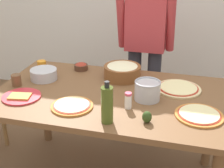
{
  "coord_description": "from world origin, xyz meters",
  "views": [
    {
      "loc": [
        0.51,
        -1.88,
        1.71
      ],
      "look_at": [
        0.0,
        0.05,
        0.81
      ],
      "focal_mm": 50.48,
      "sensor_mm": 36.0,
      "label": 1
    }
  ],
  "objects_px": {
    "popcorn_bowl": "(122,71)",
    "cup_orange": "(42,66)",
    "pizza_raw_on_board": "(178,88)",
    "plate_with_slice": "(21,96)",
    "small_sauce_bowl": "(81,66)",
    "steel_pot": "(147,90)",
    "pizza_second_cooked": "(72,106)",
    "olive_oil_bottle": "(107,105)",
    "dining_table": "(110,105)",
    "cup_small_brown": "(16,80)",
    "person_cook": "(146,39)",
    "avocado": "(147,117)",
    "salt_shaker": "(128,100)",
    "pizza_cooked_on_tray": "(199,115)",
    "mixing_bowl_steel": "(44,74)"
  },
  "relations": [
    {
      "from": "popcorn_bowl",
      "to": "cup_orange",
      "type": "xyz_separation_m",
      "value": [
        -0.66,
        -0.02,
        -0.02
      ]
    },
    {
      "from": "pizza_raw_on_board",
      "to": "plate_with_slice",
      "type": "relative_size",
      "value": 1.22
    },
    {
      "from": "small_sauce_bowl",
      "to": "cup_orange",
      "type": "xyz_separation_m",
      "value": [
        -0.3,
        -0.1,
        0.01
      ]
    },
    {
      "from": "plate_with_slice",
      "to": "steel_pot",
      "type": "height_order",
      "value": "steel_pot"
    },
    {
      "from": "small_sauce_bowl",
      "to": "pizza_second_cooked",
      "type": "bearing_deg",
      "value": -75.21
    },
    {
      "from": "pizza_second_cooked",
      "to": "small_sauce_bowl",
      "type": "xyz_separation_m",
      "value": [
        -0.16,
        0.61,
        0.02
      ]
    },
    {
      "from": "plate_with_slice",
      "to": "olive_oil_bottle",
      "type": "relative_size",
      "value": 1.02
    },
    {
      "from": "dining_table",
      "to": "plate_with_slice",
      "type": "distance_m",
      "value": 0.61
    },
    {
      "from": "popcorn_bowl",
      "to": "steel_pot",
      "type": "relative_size",
      "value": 1.61
    },
    {
      "from": "cup_small_brown",
      "to": "person_cook",
      "type": "bearing_deg",
      "value": 45.0
    },
    {
      "from": "pizza_second_cooked",
      "to": "avocado",
      "type": "bearing_deg",
      "value": -7.39
    },
    {
      "from": "small_sauce_bowl",
      "to": "dining_table",
      "type": "bearing_deg",
      "value": -46.72
    },
    {
      "from": "olive_oil_bottle",
      "to": "steel_pot",
      "type": "distance_m",
      "value": 0.39
    },
    {
      "from": "person_cook",
      "to": "salt_shaker",
      "type": "distance_m",
      "value": 0.94
    },
    {
      "from": "person_cook",
      "to": "olive_oil_bottle",
      "type": "height_order",
      "value": "person_cook"
    },
    {
      "from": "plate_with_slice",
      "to": "popcorn_bowl",
      "type": "height_order",
      "value": "popcorn_bowl"
    },
    {
      "from": "dining_table",
      "to": "pizza_second_cooked",
      "type": "xyz_separation_m",
      "value": [
        -0.18,
        -0.25,
        0.1
      ]
    },
    {
      "from": "pizza_cooked_on_tray",
      "to": "avocado",
      "type": "distance_m",
      "value": 0.33
    },
    {
      "from": "small_sauce_bowl",
      "to": "steel_pot",
      "type": "distance_m",
      "value": 0.72
    },
    {
      "from": "salt_shaker",
      "to": "cup_small_brown",
      "type": "bearing_deg",
      "value": 171.69
    },
    {
      "from": "person_cook",
      "to": "pizza_raw_on_board",
      "type": "xyz_separation_m",
      "value": [
        0.34,
        -0.57,
        -0.17
      ]
    },
    {
      "from": "pizza_raw_on_board",
      "to": "salt_shaker",
      "type": "height_order",
      "value": "salt_shaker"
    },
    {
      "from": "steel_pot",
      "to": "salt_shaker",
      "type": "relative_size",
      "value": 1.64
    },
    {
      "from": "steel_pot",
      "to": "cup_small_brown",
      "type": "bearing_deg",
      "value": -178.34
    },
    {
      "from": "popcorn_bowl",
      "to": "avocado",
      "type": "distance_m",
      "value": 0.66
    },
    {
      "from": "cup_small_brown",
      "to": "plate_with_slice",
      "type": "bearing_deg",
      "value": -52.24
    },
    {
      "from": "small_sauce_bowl",
      "to": "cup_small_brown",
      "type": "bearing_deg",
      "value": -129.67
    },
    {
      "from": "person_cook",
      "to": "pizza_raw_on_board",
      "type": "height_order",
      "value": "person_cook"
    },
    {
      "from": "dining_table",
      "to": "person_cook",
      "type": "bearing_deg",
      "value": 81.36
    },
    {
      "from": "pizza_raw_on_board",
      "to": "plate_with_slice",
      "type": "bearing_deg",
      "value": -158.47
    },
    {
      "from": "dining_table",
      "to": "avocado",
      "type": "xyz_separation_m",
      "value": [
        0.3,
        -0.31,
        0.13
      ]
    },
    {
      "from": "olive_oil_bottle",
      "to": "cup_small_brown",
      "type": "bearing_deg",
      "value": 157.55
    },
    {
      "from": "pizza_second_cooked",
      "to": "olive_oil_bottle",
      "type": "bearing_deg",
      "value": -23.87
    },
    {
      "from": "pizza_second_cooked",
      "to": "olive_oil_bottle",
      "type": "xyz_separation_m",
      "value": [
        0.26,
        -0.12,
        0.1
      ]
    },
    {
      "from": "pizza_second_cooked",
      "to": "olive_oil_bottle",
      "type": "height_order",
      "value": "olive_oil_bottle"
    },
    {
      "from": "plate_with_slice",
      "to": "cup_small_brown",
      "type": "distance_m",
      "value": 0.21
    },
    {
      "from": "pizza_raw_on_board",
      "to": "small_sauce_bowl",
      "type": "bearing_deg",
      "value": 167.19
    },
    {
      "from": "cup_small_brown",
      "to": "pizza_cooked_on_tray",
      "type": "bearing_deg",
      "value": -5.13
    },
    {
      "from": "plate_with_slice",
      "to": "avocado",
      "type": "relative_size",
      "value": 3.71
    },
    {
      "from": "olive_oil_bottle",
      "to": "small_sauce_bowl",
      "type": "bearing_deg",
      "value": 120.23
    },
    {
      "from": "dining_table",
      "to": "steel_pot",
      "type": "distance_m",
      "value": 0.3
    },
    {
      "from": "plate_with_slice",
      "to": "pizza_raw_on_board",
      "type": "bearing_deg",
      "value": 21.53
    },
    {
      "from": "pizza_second_cooked",
      "to": "popcorn_bowl",
      "type": "bearing_deg",
      "value": 69.19
    },
    {
      "from": "pizza_raw_on_board",
      "to": "mixing_bowl_steel",
      "type": "height_order",
      "value": "mixing_bowl_steel"
    },
    {
      "from": "salt_shaker",
      "to": "person_cook",
      "type": "bearing_deg",
      "value": 92.95
    },
    {
      "from": "mixing_bowl_steel",
      "to": "avocado",
      "type": "bearing_deg",
      "value": -26.34
    },
    {
      "from": "olive_oil_bottle",
      "to": "cup_orange",
      "type": "height_order",
      "value": "olive_oil_bottle"
    },
    {
      "from": "plate_with_slice",
      "to": "mixing_bowl_steel",
      "type": "xyz_separation_m",
      "value": [
        0.01,
        0.32,
        0.03
      ]
    },
    {
      "from": "person_cook",
      "to": "avocado",
      "type": "height_order",
      "value": "person_cook"
    },
    {
      "from": "cup_orange",
      "to": "cup_small_brown",
      "type": "distance_m",
      "value": 0.32
    }
  ]
}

